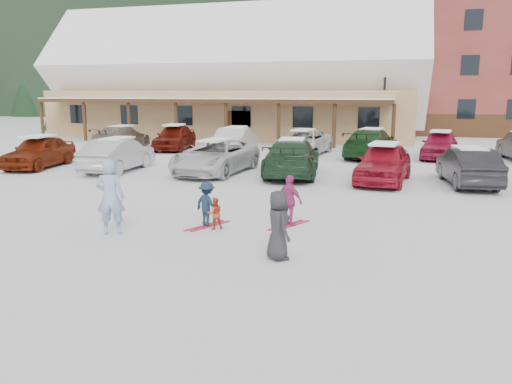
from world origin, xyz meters
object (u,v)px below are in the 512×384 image
(parked_car_1, at_px, (118,155))
(parked_car_9, at_px, (236,140))
(parked_car_0, at_px, (39,152))
(parked_car_8, at_px, (175,137))
(parked_car_4, at_px, (384,163))
(parked_car_12, at_px, (440,145))
(adult_skier, at_px, (110,197))
(parked_car_2, at_px, (216,157))
(parked_car_3, at_px, (292,157))
(parked_car_11, at_px, (371,143))
(parked_car_10, at_px, (303,142))
(parked_car_7, at_px, (122,137))
(bystander_dark, at_px, (278,225))
(child_navy, at_px, (207,204))
(toddler_red, at_px, (215,213))
(day_lodge, at_px, (233,86))
(child_magenta, at_px, (290,201))
(parked_car_5, at_px, (468,167))
(lamp_post, at_px, (384,91))

(parked_car_1, xyz_separation_m, parked_car_9, (3.16, 7.65, 0.02))
(parked_car_0, height_order, parked_car_8, parked_car_8)
(parked_car_4, distance_m, parked_car_12, 8.52)
(adult_skier, relative_size, parked_car_12, 0.44)
(parked_car_2, height_order, parked_car_3, parked_car_3)
(parked_car_11, height_order, parked_car_12, parked_car_11)
(parked_car_3, height_order, parked_car_10, parked_car_3)
(parked_car_8, bearing_deg, parked_car_7, 172.50)
(parked_car_2, bearing_deg, parked_car_9, 105.71)
(bystander_dark, distance_m, parked_car_11, 17.65)
(child_navy, relative_size, parked_car_2, 0.23)
(toddler_red, bearing_deg, parked_car_8, -94.01)
(child_navy, bearing_deg, day_lodge, -48.06)
(parked_car_12, bearing_deg, parked_car_1, -141.37)
(toddler_red, height_order, child_magenta, child_magenta)
(child_magenta, distance_m, parked_car_5, 9.28)
(parked_car_2, relative_size, parked_car_5, 1.21)
(parked_car_5, xyz_separation_m, parked_car_8, (-15.72, 8.00, 0.05))
(day_lodge, height_order, parked_car_10, day_lodge)
(lamp_post, bearing_deg, toddler_red, -98.83)
(bystander_dark, distance_m, parked_car_7, 23.20)
(parked_car_8, distance_m, parked_car_12, 15.35)
(child_magenta, bearing_deg, parked_car_12, -79.74)
(parked_car_5, bearing_deg, parked_car_2, -8.10)
(parked_car_8, bearing_deg, child_navy, -70.34)
(parked_car_4, height_order, parked_car_10, parked_car_4)
(parked_car_10, relative_size, parked_car_11, 0.94)
(parked_car_5, height_order, parked_car_7, parked_car_5)
(day_lodge, xyz_separation_m, bystander_dark, (10.35, -29.04, -3.20))
(parked_car_2, bearing_deg, toddler_red, -64.86)
(parked_car_4, bearing_deg, child_magenta, -99.47)
(parked_car_7, bearing_deg, parked_car_12, 179.39)
(parked_car_4, bearing_deg, parked_car_9, 145.96)
(parked_car_5, bearing_deg, day_lodge, -57.61)
(parked_car_1, relative_size, parked_car_2, 0.85)
(parked_car_3, distance_m, parked_car_5, 6.91)
(parked_car_3, relative_size, parked_car_9, 1.16)
(toddler_red, bearing_deg, parked_car_2, -101.91)
(lamp_post, height_order, toddler_red, lamp_post)
(parked_car_0, distance_m, parked_car_12, 20.21)
(child_navy, height_order, parked_car_11, parked_car_11)
(toddler_red, height_order, parked_car_3, parked_car_3)
(child_navy, bearing_deg, parked_car_4, -92.94)
(parked_car_4, bearing_deg, parked_car_7, 160.73)
(parked_car_7, bearing_deg, lamp_post, -156.17)
(parked_car_11, bearing_deg, parked_car_0, 36.39)
(lamp_post, height_order, bystander_dark, lamp_post)
(parked_car_7, height_order, parked_car_9, parked_car_9)
(parked_car_7, bearing_deg, bystander_dark, 127.76)
(parked_car_9, bearing_deg, parked_car_3, 120.46)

